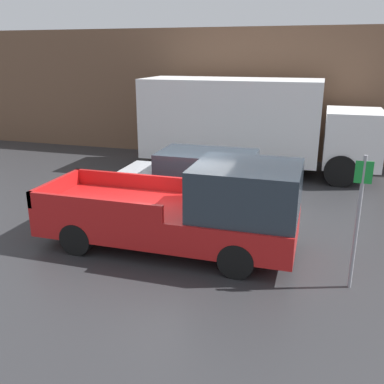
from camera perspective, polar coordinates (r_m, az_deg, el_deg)
ground_plane at (r=10.51m, az=-2.30°, el=-5.78°), size 60.00×60.00×0.00m
building_wall at (r=18.23m, az=6.87°, el=12.81°), size 28.00×0.15×5.24m
pickup_truck at (r=9.40m, az=-0.15°, el=-2.39°), size 5.73×2.11×2.07m
car at (r=11.97m, az=1.54°, el=1.60°), size 4.78×1.91×1.67m
delivery_truck at (r=16.02m, az=7.58°, el=9.21°), size 8.45×2.56×3.36m
parking_sign at (r=8.26m, az=21.26°, el=-3.05°), size 0.30×0.07×2.57m
newspaper_box at (r=19.03m, az=-3.01°, el=6.84°), size 0.45×0.40×1.11m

